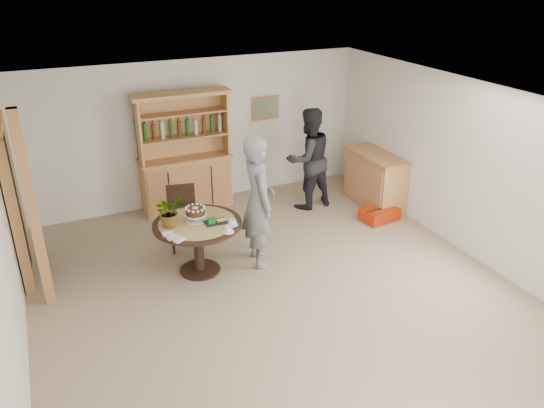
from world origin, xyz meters
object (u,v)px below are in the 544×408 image
Objects in this scene: adult_person at (309,159)px; red_suitcase at (379,214)px; dining_table at (198,232)px; dining_chair at (182,213)px; hutch at (186,170)px; sideboard at (375,179)px; teen_boy at (258,201)px.

adult_person is 2.73× the size of red_suitcase.
red_suitcase is (0.83, -1.00, -0.78)m from adult_person.
dining_chair is (0.01, 0.83, -0.07)m from dining_table.
hutch is 2.16× the size of dining_chair.
sideboard is 3.48m from dining_chair.
sideboard is 3.60m from dining_table.
teen_boy is (-2.64, -0.98, 0.47)m from sideboard.
red_suitcase is at bearing 5.43° from dining_table.
hutch is at bearing 78.09° from dining_table.
hutch reaches higher than red_suitcase.
sideboard reaches higher than dining_table.
hutch reaches higher than dining_table.
dining_table is at bearing -80.53° from dining_chair.
dining_chair is 3.27m from red_suitcase.
hutch is at bearing -29.54° from adult_person.
dining_chair is 0.50× the size of teen_boy.
teen_boy is at bearing -177.49° from red_suitcase.
dining_table is 3.27m from red_suitcase.
teen_boy is (0.85, -0.10, 0.34)m from dining_table.
teen_boy is 2.92× the size of red_suitcase.
red_suitcase is at bearing -115.28° from sideboard.
red_suitcase is (-0.27, -0.58, -0.37)m from sideboard.
adult_person is (-1.11, 0.42, 0.41)m from sideboard.
sideboard reaches higher than red_suitcase.
adult_person is 1.52m from red_suitcase.
dining_chair is at bearing 49.18° from teen_boy.
hutch is 3.36m from red_suitcase.
hutch is at bearing 157.79° from sideboard.
hutch reaches higher than adult_person.
teen_boy reaches higher than red_suitcase.
sideboard is at bearing 14.23° from dining_table.
dining_chair is 0.54× the size of adult_person.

